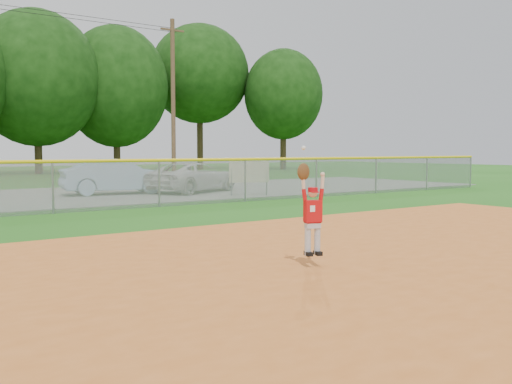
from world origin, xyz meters
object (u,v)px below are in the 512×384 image
sponsor_sign (249,172)px  ballplayer (311,210)px  car_blue (117,176)px  car_white_b (193,177)px

sponsor_sign → ballplayer: bearing=-120.7°
ballplayer → car_blue: bearing=78.8°
car_white_b → ballplayer: 16.14m
car_blue → ballplayer: 15.99m
sponsor_sign → car_blue: bearing=137.8°
car_white_b → sponsor_sign: (0.92, -2.87, 0.28)m
car_blue → ballplayer: (-3.09, -15.69, 0.17)m
ballplayer → sponsor_sign: bearing=59.3°
ballplayer → car_white_b: bearing=67.3°
sponsor_sign → car_white_b: bearing=107.8°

